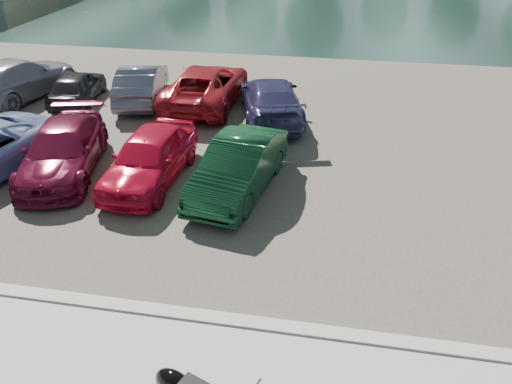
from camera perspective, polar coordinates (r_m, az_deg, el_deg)
kerb at (r=9.55m, az=-2.22°, el=-14.63°), size 60.00×0.30×0.14m
parking_lot at (r=17.05m, az=4.15°, el=6.96°), size 60.00×18.00×0.04m
car_3 at (r=15.12m, az=-21.21°, el=4.50°), size 2.94×4.91×1.33m
car_4 at (r=13.92m, az=-12.06°, el=3.93°), size 1.84×4.22×1.42m
car_5 at (r=13.13m, az=-2.01°, el=2.90°), size 2.15×4.43×1.40m
car_7 at (r=21.81m, az=-25.57°, el=11.63°), size 2.94×5.53×1.52m
car_8 at (r=20.50m, az=-19.78°, el=11.28°), size 2.00×3.76×1.22m
car_9 at (r=19.93m, az=-12.94°, el=12.03°), size 2.27×4.41×1.39m
car_10 at (r=19.19m, az=-5.72°, el=12.03°), size 2.47×5.25×1.45m
car_11 at (r=17.81m, az=1.74°, el=10.59°), size 3.13×5.17×1.40m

